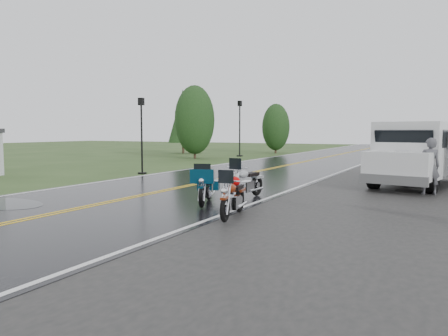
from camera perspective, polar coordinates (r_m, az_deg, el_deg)
name	(u,v)px	position (r m, az deg, el deg)	size (l,w,h in m)	color
ground	(105,204)	(12.97, -15.28, -4.58)	(120.00, 120.00, 0.00)	#2D471E
road	(249,173)	(21.33, 3.33, -0.71)	(8.00, 100.00, 0.04)	black
motorcycle_red	(225,199)	(9.71, 0.12, -4.12)	(0.71, 1.95, 1.15)	#611E0B
motorcycle_teal	(202,188)	(11.55, -2.93, -2.62)	(0.72, 1.99, 1.18)	#05293E
motorcycle_silver	(234,183)	(12.45, 1.25, -1.92)	(0.76, 2.10, 1.24)	#929599
van_white	(375,155)	(16.39, 19.10, 1.61)	(2.36, 6.29, 2.47)	silver
person_at_van	(429,167)	(15.57, 25.24, 0.09)	(0.67, 0.44, 1.84)	#4C4C51
lamp_post_near_left	(142,136)	(21.46, -10.70, 4.16)	(0.32, 0.32, 3.71)	black
lamp_post_far_left	(240,128)	(35.70, 2.07, 5.19)	(0.39, 0.39, 4.58)	black
tree_left_mid	(195,127)	(33.07, -3.84, 5.32)	(3.01, 3.01, 4.71)	#1E3D19
tree_left_far	(276,132)	(41.02, 6.78, 4.67)	(2.56, 2.56, 3.94)	#1E3D19
pine_left_far	(183,122)	(40.68, -5.38, 5.97)	(2.76, 2.76, 5.76)	#1E3D19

